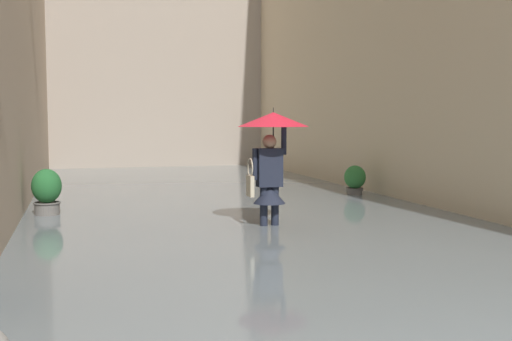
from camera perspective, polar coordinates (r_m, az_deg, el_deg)
The scene contains 5 objects.
ground_plane at distance 12.19m, azimuth -2.99°, elevation -3.89°, with size 60.00×60.00×0.00m, color gray.
flood_water at distance 12.18m, azimuth -2.99°, elevation -3.46°, with size 8.05×25.44×0.18m, color slate.
person_wading at distance 9.57m, azimuth 1.42°, elevation 2.38°, with size 1.10×1.10×2.00m.
potted_plant_near_right at distance 11.29m, azimuth -18.57°, elevation -2.14°, with size 0.50×0.50×0.97m.
potted_plant_mid_left at distance 13.76m, azimuth 9.02°, elevation -1.01°, with size 0.47×0.47×0.82m.
Camera 1 is at (2.70, 2.03, 1.82)m, focal length 43.80 mm.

